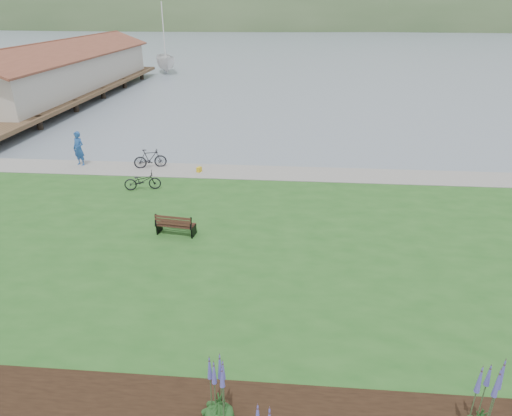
{
  "coord_description": "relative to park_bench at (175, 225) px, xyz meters",
  "views": [
    {
      "loc": [
        2.29,
        -15.68,
        8.62
      ],
      "look_at": [
        0.89,
        0.43,
        1.3
      ],
      "focal_mm": 32.0,
      "sensor_mm": 36.0,
      "label": 1
    }
  ],
  "objects": [
    {
      "name": "ground",
      "position": [
        2.15,
        0.38,
        -0.85
      ],
      "size": [
        600.0,
        600.0,
        0.0
      ],
      "primitive_type": "plane",
      "color": "slate",
      "rests_on": "ground"
    },
    {
      "name": "lawn",
      "position": [
        2.15,
        -1.62,
        -0.65
      ],
      "size": [
        34.0,
        20.0,
        0.4
      ],
      "primitive_type": "cube",
      "color": "#21521D",
      "rests_on": "ground"
    },
    {
      "name": "shoreline_path",
      "position": [
        2.15,
        7.28,
        -0.44
      ],
      "size": [
        34.0,
        2.2,
        0.03
      ],
      "primitive_type": "cube",
      "color": "gray",
      "rests_on": "lawn"
    },
    {
      "name": "far_hillside",
      "position": [
        22.15,
        170.38,
        -0.85
      ],
      "size": [
        580.0,
        80.0,
        38.0
      ],
      "primitive_type": null,
      "color": "#37522E",
      "rests_on": "ground"
    },
    {
      "name": "pier_pavilion",
      "position": [
        -17.85,
        27.9,
        1.79
      ],
      "size": [
        8.0,
        36.0,
        5.4
      ],
      "color": "#4C3826",
      "rests_on": "ground"
    },
    {
      "name": "park_bench",
      "position": [
        0.0,
        0.0,
        0.0
      ],
      "size": [
        1.52,
        0.78,
        0.91
      ],
      "rotation": [
        0.0,
        0.0,
        -0.13
      ],
      "color": "#311B13",
      "rests_on": "lawn"
    },
    {
      "name": "person",
      "position": [
        -7.23,
        7.67,
        0.66
      ],
      "size": [
        0.95,
        0.8,
        2.22
      ],
      "primitive_type": "imported",
      "rotation": [
        0.0,
        0.0,
        -0.36
      ],
      "color": "#1F4A90",
      "rests_on": "lawn"
    },
    {
      "name": "bicycle_a",
      "position": [
        -2.71,
        4.47,
        0.0
      ],
      "size": [
        1.01,
        1.82,
        0.9
      ],
      "primitive_type": "imported",
      "rotation": [
        0.0,
        0.0,
        1.82
      ],
      "color": "black",
      "rests_on": "lawn"
    },
    {
      "name": "bicycle_b",
      "position": [
        -3.27,
        7.58,
        0.07
      ],
      "size": [
        1.03,
        1.81,
        1.05
      ],
      "primitive_type": "imported",
      "rotation": [
        0.0,
        0.0,
        1.89
      ],
      "color": "black",
      "rests_on": "lawn"
    },
    {
      "name": "sailboat",
      "position": [
        -12.9,
        46.43,
        -0.85
      ],
      "size": [
        13.55,
        13.67,
        27.68
      ],
      "primitive_type": "imported",
      "rotation": [
        0.0,
        0.0,
        0.35
      ],
      "color": "silver",
      "rests_on": "ground"
    },
    {
      "name": "pannier",
      "position": [
        -0.51,
        7.09,
        -0.3
      ],
      "size": [
        0.27,
        0.32,
        0.29
      ],
      "primitive_type": "cube",
      "rotation": [
        0.0,
        0.0,
        -0.4
      ],
      "color": "gold",
      "rests_on": "lawn"
    },
    {
      "name": "echium_1",
      "position": [
        8.4,
        -8.27,
        0.51
      ],
      "size": [
        0.62,
        0.62,
        2.25
      ],
      "color": "#163C16",
      "rests_on": "garden_bed"
    },
    {
      "name": "echium_4",
      "position": [
        3.05,
        -8.34,
        0.43
      ],
      "size": [
        0.62,
        0.62,
        1.99
      ],
      "color": "#163C16",
      "rests_on": "garden_bed"
    }
  ]
}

